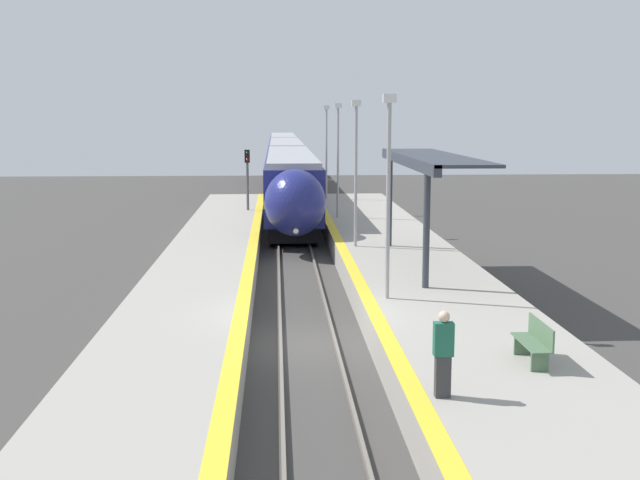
# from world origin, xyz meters

# --- Properties ---
(ground_plane) EXTENTS (120.00, 120.00, 0.00)m
(ground_plane) POSITION_xyz_m (0.00, 0.00, 0.00)
(ground_plane) COLOR #423F3D
(rail_left) EXTENTS (0.08, 90.00, 0.15)m
(rail_left) POSITION_xyz_m (-0.72, 0.00, 0.07)
(rail_left) COLOR slate
(rail_left) RESTS_ON ground_plane
(rail_right) EXTENTS (0.08, 90.00, 0.15)m
(rail_right) POSITION_xyz_m (0.72, 0.00, 0.07)
(rail_right) COLOR slate
(rail_right) RESTS_ON ground_plane
(train) EXTENTS (2.77, 63.81, 3.92)m
(train) POSITION_xyz_m (0.00, 43.98, 2.24)
(train) COLOR black
(train) RESTS_ON ground_plane
(platform_right) EXTENTS (4.61, 64.00, 0.90)m
(platform_right) POSITION_xyz_m (3.86, 0.00, 0.45)
(platform_right) COLOR #9E998E
(platform_right) RESTS_ON ground_plane
(platform_left) EXTENTS (3.56, 64.00, 0.90)m
(platform_left) POSITION_xyz_m (-3.34, 0.00, 0.45)
(platform_left) COLOR #9E998E
(platform_left) RESTS_ON ground_plane
(platform_bench) EXTENTS (0.44, 1.56, 0.89)m
(platform_bench) POSITION_xyz_m (4.58, -4.58, 1.36)
(platform_bench) COLOR #4C6B4C
(platform_bench) RESTS_ON platform_right
(person_waiting) EXTENTS (0.36, 0.22, 1.63)m
(person_waiting) POSITION_xyz_m (2.22, -6.51, 1.73)
(person_waiting) COLOR #333338
(person_waiting) RESTS_ON platform_right
(railway_signal) EXTENTS (0.28, 0.28, 4.17)m
(railway_signal) POSITION_xyz_m (-2.35, 23.10, 2.56)
(railway_signal) COLOR #59595E
(railway_signal) RESTS_ON ground_plane
(lamppost_near) EXTENTS (0.36, 0.20, 5.72)m
(lamppost_near) POSITION_xyz_m (2.31, 1.54, 4.14)
(lamppost_near) COLOR #9E9EA3
(lamppost_near) RESTS_ON platform_right
(lamppost_mid) EXTENTS (0.36, 0.20, 5.72)m
(lamppost_mid) POSITION_xyz_m (2.31, 10.65, 4.14)
(lamppost_mid) COLOR #9E9EA3
(lamppost_mid) RESTS_ON platform_right
(lamppost_far) EXTENTS (0.36, 0.20, 5.72)m
(lamppost_far) POSITION_xyz_m (2.31, 19.76, 4.14)
(lamppost_far) COLOR #9E9EA3
(lamppost_far) RESTS_ON platform_right
(lamppost_farthest) EXTENTS (0.36, 0.20, 5.72)m
(lamppost_farthest) POSITION_xyz_m (2.31, 28.87, 4.14)
(lamppost_farthest) COLOR #9E9EA3
(lamppost_farthest) RESTS_ON platform_right
(station_canopy) EXTENTS (2.02, 10.78, 3.79)m
(station_canopy) POSITION_xyz_m (4.23, 6.76, 4.42)
(station_canopy) COLOR #333842
(station_canopy) RESTS_ON platform_right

